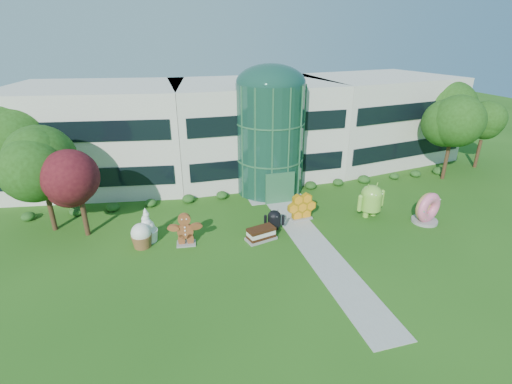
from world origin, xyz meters
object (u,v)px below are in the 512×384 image
object	(u,v)px
gingerbread	(185,229)
donut	(427,207)
android_black	(274,219)
android_green	(371,198)

from	to	relation	value
gingerbread	donut	bearing A→B (deg)	1.28
android_black	android_green	bearing A→B (deg)	18.57
android_black	gingerbread	size ratio (longest dim) A/B	0.69
android_green	donut	bearing A→B (deg)	-41.62
donut	gingerbread	bearing A→B (deg)	158.30
android_black	gingerbread	distance (m)	6.67
donut	gingerbread	xyz separation A→B (m)	(-18.46, 1.72, -0.05)
android_green	donut	size ratio (longest dim) A/B	1.22
android_green	gingerbread	bearing A→B (deg)	171.01
gingerbread	android_green	bearing A→B (deg)	8.29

